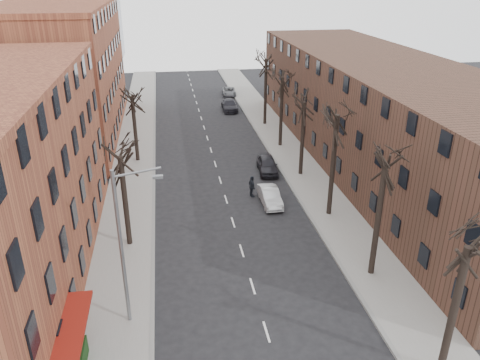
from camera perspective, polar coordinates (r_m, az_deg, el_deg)
name	(u,v)px	position (r m, az deg, el deg)	size (l,w,h in m)	color
sidewalk_left	(134,157)	(49.22, -12.75, 2.73)	(4.00, 90.00, 0.15)	gray
sidewalk_right	(286,148)	(50.66, 5.61, 3.85)	(4.00, 90.00, 0.15)	gray
building_left_far	(59,74)	(57.05, -21.21, 11.90)	(12.00, 28.00, 14.00)	brown
building_right	(382,113)	(47.43, 16.88, 7.77)	(12.00, 50.00, 10.00)	#462B20
tree_right_b	(370,274)	(31.27, 15.62, -11.00)	(5.20, 5.20, 10.80)	black
tree_right_c	(328,215)	(37.52, 10.74, -4.19)	(5.20, 5.20, 11.60)	black
tree_right_d	(300,175)	(44.34, 7.36, 0.63)	(5.20, 5.20, 10.00)	black
tree_right_e	(280,146)	(51.50, 4.90, 4.13)	(5.20, 5.20, 10.80)	black
tree_right_f	(265,125)	(58.88, 3.03, 6.77)	(5.20, 5.20, 11.60)	black
tree_left_a	(130,245)	(33.93, -13.25, -7.70)	(5.20, 5.20, 9.50)	black
tree_left_b	(138,161)	(48.28, -12.31, 2.26)	(5.20, 5.20, 9.50)	black
streetlight	(124,243)	(24.48, -13.95, -7.42)	(2.45, 0.22, 9.03)	slate
silver_sedan	(270,196)	(38.37, 3.68, -2.00)	(1.41, 4.03, 1.33)	#B6BABE
parked_car_near	(267,165)	(44.44, 3.35, 1.89)	(1.75, 4.36, 1.49)	black
parked_car_mid	(229,105)	(64.98, -1.29, 9.12)	(2.00, 4.92, 1.43)	black
parked_car_far	(229,92)	(73.14, -1.35, 10.73)	(1.97, 4.27, 1.19)	#5A5D62
pedestrian_crossing	(252,187)	(39.36, 1.46, -0.80)	(1.11, 0.46, 1.89)	black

